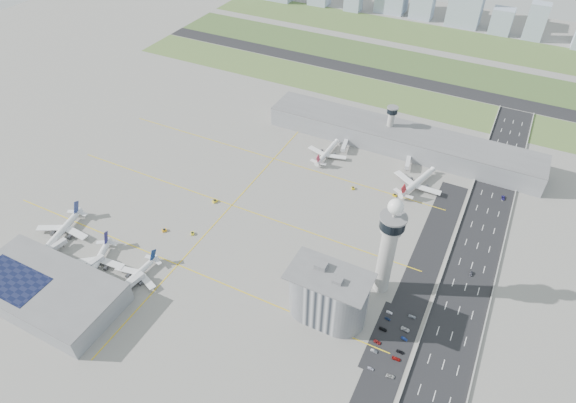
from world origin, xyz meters
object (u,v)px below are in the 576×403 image
at_px(airplane_near_a, 60,229).
at_px(jet_bridge_far_1, 408,159).
at_px(jet_bridge_near_1, 83,272).
at_px(tug_4, 353,188).
at_px(car_lot_4, 388,319).
at_px(car_lot_5, 389,312).
at_px(car_lot_10, 405,329).
at_px(airplane_far_b, 418,179).
at_px(car_lot_1, 374,351).
at_px(car_hw_4, 495,148).
at_px(car_lot_6, 390,376).
at_px(car_lot_9, 404,339).
at_px(jet_bridge_near_2, 124,291).
at_px(jet_bridge_far_0, 346,142).
at_px(car_hw_2, 503,198).
at_px(airplane_near_b, 95,261).
at_px(car_hw_1, 471,274).
at_px(jet_bridge_near_0, 46,255).
at_px(car_lot_8, 400,352).
at_px(tug_3, 215,201).
at_px(car_lot_2, 377,342).
at_px(admin_building, 328,295).
at_px(airplane_near_c, 134,274).
at_px(tug_2, 192,233).
at_px(tug_5, 395,195).
at_px(car_lot_7, 396,359).
at_px(airplane_far_a, 327,150).
at_px(car_lot_3, 383,329).
at_px(car_lot_11, 412,317).
at_px(car_lot_0, 371,368).
at_px(secondary_tower, 391,122).
at_px(tug_0, 102,260).

xyz_separation_m(airplane_near_a, jet_bridge_far_1, (171.48, 174.73, -3.04)).
xyz_separation_m(jet_bridge_near_1, tug_4, (109.67, 144.24, -2.05)).
bearing_deg(car_lot_4, car_lot_5, 12.38).
xyz_separation_m(car_lot_4, car_lot_10, (10.20, -2.20, 0.10)).
distance_m(airplane_far_b, car_lot_1, 140.71).
bearing_deg(car_hw_4, tug_4, -123.75).
height_order(car_lot_6, car_lot_9, car_lot_6).
bearing_deg(airplane_far_b, car_lot_9, -150.99).
distance_m(jet_bridge_near_2, jet_bridge_far_0, 200.68).
relative_size(car_lot_9, car_hw_2, 0.73).
bearing_deg(airplane_near_b, car_hw_1, 94.72).
distance_m(jet_bridge_near_0, car_lot_8, 209.91).
bearing_deg(tug_3, car_lot_4, 8.15).
height_order(car_lot_6, car_lot_10, car_lot_10).
bearing_deg(car_hw_4, car_lot_2, -90.92).
bearing_deg(jet_bridge_near_0, airplane_near_a, 29.54).
distance_m(admin_building, airplane_near_c, 110.67).
bearing_deg(admin_building, jet_bridge_near_0, -166.70).
height_order(car_lot_4, car_lot_6, car_lot_6).
distance_m(tug_2, car_lot_2, 131.34).
relative_size(tug_3, car_lot_2, 0.84).
distance_m(airplane_far_b, jet_bridge_near_1, 224.52).
height_order(tug_3, car_lot_1, tug_3).
height_order(airplane_near_c, car_hw_1, airplane_near_c).
bearing_deg(car_lot_10, car_lot_4, 83.28).
bearing_deg(tug_3, car_lot_6, -1.34).
xyz_separation_m(tug_5, car_lot_6, (38.73, -130.92, -0.24)).
bearing_deg(car_lot_7, car_lot_2, 63.49).
distance_m(airplane_near_a, car_lot_5, 204.74).
relative_size(airplane_far_a, jet_bridge_far_1, 2.67).
bearing_deg(car_lot_7, airplane_far_a, 31.02).
distance_m(jet_bridge_near_0, tug_5, 225.32).
distance_m(tug_2, car_lot_3, 130.31).
relative_size(jet_bridge_far_1, car_lot_1, 3.98).
bearing_deg(car_lot_4, airplane_far_b, 13.91).
bearing_deg(admin_building, car_lot_2, -9.21).
xyz_separation_m(admin_building, car_lot_4, (30.48, 11.05, -14.76)).
bearing_deg(car_lot_3, airplane_near_c, 102.00).
height_order(jet_bridge_far_1, car_lot_9, jet_bridge_far_1).
height_order(car_lot_11, car_hw_1, car_hw_1).
height_order(car_lot_0, car_lot_11, car_lot_11).
bearing_deg(car_hw_4, secondary_tower, -152.69).
xyz_separation_m(airplane_far_b, car_lot_9, (27.97, -125.95, -5.57)).
xyz_separation_m(tug_0, car_lot_9, (175.86, 29.02, -0.28)).
xyz_separation_m(tug_4, car_lot_11, (67.01, -86.99, -0.23)).
bearing_deg(tug_0, airplane_near_b, 75.97).
bearing_deg(airplane_near_b, airplane_near_c, 75.26).
bearing_deg(jet_bridge_near_2, car_lot_11, -58.68).
height_order(airplane_near_a, car_hw_2, airplane_near_a).
bearing_deg(tug_3, airplane_near_c, -67.75).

